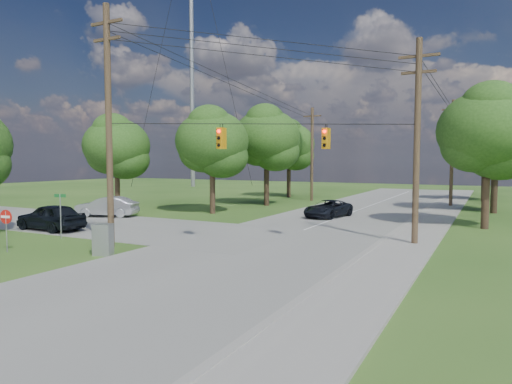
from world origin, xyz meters
The scene contains 24 objects.
ground centered at (0.00, 0.00, 0.00)m, with size 140.00×140.00×0.00m, color #2A4E1A.
main_road centered at (2.00, 5.00, 0.01)m, with size 10.00×100.00×0.03m, color gray.
cross_road centered at (-22.00, 6.00, 0.02)m, with size 48.00×9.00×0.03m, color gray.
sidewalk_east centered at (8.70, 5.00, 0.06)m, with size 2.60×100.00×0.12m, color gray.
pole_sw centered at (-4.60, 0.40, 6.23)m, with size 2.00×0.32×12.00m.
pole_ne centered at (8.90, 8.00, 5.47)m, with size 2.00×0.32×10.50m.
pole_north_e centered at (8.90, 30.00, 5.13)m, with size 2.00×0.32×10.00m.
pole_north_w centered at (-5.00, 30.00, 5.13)m, with size 2.00×0.32×10.00m.
power_lines centered at (1.50, 11.54, 9.15)m, with size 13.93×29.62×4.93m.
traffic_signals centered at (2.55, 4.43, 5.50)m, with size 4.91×3.27×1.05m.
radio_mast centered at (-32.00, 46.00, 22.50)m, with size 0.70×0.70×45.00m, color gray.
tree_w_near centered at (-8.00, 15.00, 5.92)m, with size 6.00×6.00×8.40m.
tree_w_mid centered at (-7.00, 23.00, 6.58)m, with size 6.40×6.40×9.22m.
tree_w_far centered at (-9.00, 33.00, 6.25)m, with size 6.00×6.00×8.73m.
tree_e_near centered at (12.00, 16.00, 6.25)m, with size 6.20×6.20×8.81m.
tree_e_mid centered at (12.50, 26.00, 6.91)m, with size 6.60×6.60×9.64m.
tree_e_far centered at (11.50, 38.00, 5.92)m, with size 5.80×5.80×8.32m.
tree_cross_n centered at (-16.00, 12.50, 5.59)m, with size 5.60×5.60×7.91m.
car_cross_dark centered at (-12.00, 2.70, 0.86)m, with size 1.96×4.87×1.66m, color black.
car_cross_silver centered at (-14.01, 9.30, 0.81)m, with size 1.64×4.71×1.55m, color #ADAEB4.
car_main_north centered at (1.25, 16.92, 0.68)m, with size 2.16×4.69×1.30m, color black.
control_cabinet centered at (-3.50, -1.20, 0.73)m, with size 0.81×0.58×1.46m, color gray.
do_not_enter_sign centered at (-8.07, -2.84, 1.51)m, with size 0.67×0.18×2.04m.
street_name_sign centered at (-9.01, 1.00, 1.61)m, with size 0.75×0.17×2.51m.
Camera 1 is at (12.40, -16.40, 4.39)m, focal length 32.00 mm.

